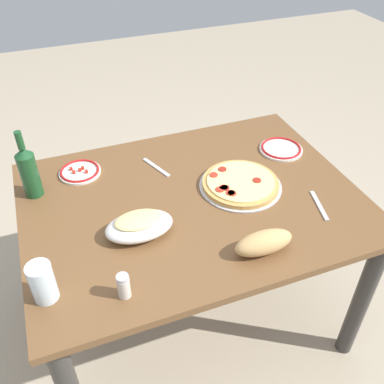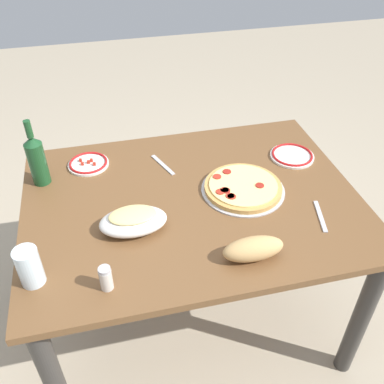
# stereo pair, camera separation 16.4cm
# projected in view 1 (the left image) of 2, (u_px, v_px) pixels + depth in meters

# --- Properties ---
(ground_plane) EXTENTS (8.00, 8.00, 0.00)m
(ground_plane) POSITION_uv_depth(u_px,v_px,m) (192.00, 312.00, 2.12)
(ground_plane) COLOR tan
(ground_plane) RESTS_ON ground
(dining_table) EXTENTS (1.29, 0.97, 0.74)m
(dining_table) POSITION_uv_depth(u_px,v_px,m) (192.00, 220.00, 1.73)
(dining_table) COLOR brown
(dining_table) RESTS_ON ground
(pepperoni_pizza) EXTENTS (0.33, 0.33, 0.03)m
(pepperoni_pizza) POSITION_uv_depth(u_px,v_px,m) (240.00, 184.00, 1.71)
(pepperoni_pizza) COLOR #B7B7BC
(pepperoni_pizza) RESTS_ON dining_table
(baked_pasta_dish) EXTENTS (0.24, 0.15, 0.08)m
(baked_pasta_dish) POSITION_uv_depth(u_px,v_px,m) (139.00, 225.00, 1.48)
(baked_pasta_dish) COLOR white
(baked_pasta_dish) RESTS_ON dining_table
(wine_bottle) EXTENTS (0.07, 0.07, 0.28)m
(wine_bottle) POSITION_uv_depth(u_px,v_px,m) (29.00, 171.00, 1.61)
(wine_bottle) COLOR #194723
(wine_bottle) RESTS_ON dining_table
(water_glass) EXTENTS (0.07, 0.07, 0.13)m
(water_glass) POSITION_uv_depth(u_px,v_px,m) (42.00, 282.00, 1.25)
(water_glass) COLOR silver
(water_glass) RESTS_ON dining_table
(side_plate_near) EXTENTS (0.19, 0.19, 0.02)m
(side_plate_near) POSITION_uv_depth(u_px,v_px,m) (281.00, 149.00, 1.92)
(side_plate_near) COLOR white
(side_plate_near) RESTS_ON dining_table
(side_plate_far) EXTENTS (0.17, 0.17, 0.02)m
(side_plate_far) POSITION_uv_depth(u_px,v_px,m) (80.00, 171.00, 1.78)
(side_plate_far) COLOR white
(side_plate_far) RESTS_ON dining_table
(bread_loaf) EXTENTS (0.21, 0.09, 0.08)m
(bread_loaf) POSITION_uv_depth(u_px,v_px,m) (264.00, 243.00, 1.42)
(bread_loaf) COLOR tan
(bread_loaf) RESTS_ON dining_table
(spice_shaker) EXTENTS (0.04, 0.04, 0.09)m
(spice_shaker) POSITION_uv_depth(u_px,v_px,m) (124.00, 286.00, 1.27)
(spice_shaker) COLOR silver
(spice_shaker) RESTS_ON dining_table
(fork_left) EXTENTS (0.08, 0.16, 0.00)m
(fork_left) POSITION_uv_depth(u_px,v_px,m) (156.00, 167.00, 1.82)
(fork_left) COLOR #B7B7BC
(fork_left) RESTS_ON dining_table
(fork_right) EXTENTS (0.06, 0.17, 0.00)m
(fork_right) POSITION_uv_depth(u_px,v_px,m) (319.00, 205.00, 1.62)
(fork_right) COLOR #B7B7BC
(fork_right) RESTS_ON dining_table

